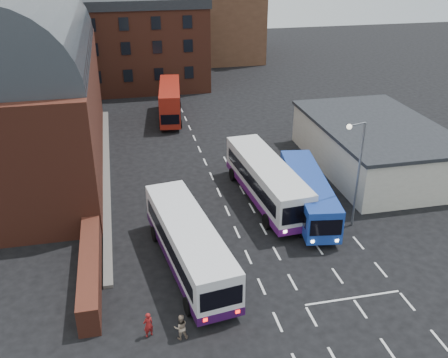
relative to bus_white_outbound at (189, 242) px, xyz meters
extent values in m
plane|color=black|center=(4.02, -2.14, -1.94)|extent=(180.00, 180.00, 0.00)
cube|color=#602B1E|center=(-11.48, 18.86, 3.06)|extent=(12.00, 28.00, 10.00)
cylinder|color=#1E2328|center=(-11.48, 18.86, 8.06)|extent=(12.00, 26.00, 12.00)
cube|color=#602B1E|center=(-6.18, -0.14, -1.04)|extent=(1.20, 10.00, 1.80)
cube|color=beige|center=(19.02, 11.86, 0.06)|extent=(10.00, 16.00, 4.00)
cube|color=#282B30|center=(19.02, 11.86, 2.16)|extent=(10.40, 16.40, 0.30)
cube|color=brown|center=(-1.98, 43.86, 3.56)|extent=(22.00, 10.00, 11.00)
cube|color=brown|center=(10.02, 63.86, 4.06)|extent=(22.00, 22.00, 12.00)
cube|color=white|center=(0.00, 0.00, -0.02)|extent=(4.41, 12.34, 2.74)
cube|color=black|center=(0.00, 0.00, 0.14)|extent=(4.30, 11.16, 0.99)
cylinder|color=black|center=(-1.90, 3.61, -1.40)|extent=(0.46, 1.13, 1.10)
cylinder|color=black|center=(-0.76, -4.43, -1.40)|extent=(0.46, 1.13, 1.10)
cylinder|color=black|center=(0.82, 4.00, -1.40)|extent=(0.46, 1.13, 1.10)
cylinder|color=black|center=(1.96, -4.04, -1.40)|extent=(0.46, 1.13, 1.10)
cube|color=silver|center=(7.41, 7.61, 0.02)|extent=(3.74, 12.55, 2.81)
cube|color=black|center=(7.41, 7.61, 0.19)|extent=(3.71, 11.35, 1.01)
cylinder|color=black|center=(9.11, 3.79, -1.38)|extent=(0.40, 1.15, 1.12)
cylinder|color=black|center=(8.48, 12.09, -1.38)|extent=(0.40, 1.15, 1.12)
cylinder|color=black|center=(6.31, 3.58, -1.38)|extent=(0.40, 1.15, 1.12)
cylinder|color=black|center=(5.67, 11.87, -1.38)|extent=(0.40, 1.15, 1.12)
cube|color=#193A9D|center=(10.02, 5.18, -0.22)|extent=(4.00, 11.06, 2.46)
cube|color=black|center=(10.02, 5.18, -0.08)|extent=(3.89, 9.88, 0.89)
cylinder|color=black|center=(10.74, 1.60, -1.45)|extent=(0.41, 1.01, 0.98)
cylinder|color=black|center=(11.79, 8.80, -1.45)|extent=(0.41, 1.01, 0.98)
cylinder|color=black|center=(8.30, 1.95, -1.45)|extent=(0.41, 1.01, 0.98)
cylinder|color=black|center=(9.36, 9.15, -1.45)|extent=(0.41, 1.01, 0.98)
cube|color=maroon|center=(2.33, 29.37, 0.28)|extent=(3.48, 10.19, 3.54)
cube|color=black|center=(2.33, 29.37, -0.22)|extent=(3.39, 9.01, 0.82)
cylinder|color=black|center=(3.07, 26.07, -1.49)|extent=(0.36, 0.93, 0.91)
cylinder|color=black|center=(3.89, 32.75, -1.49)|extent=(0.36, 0.93, 0.91)
cylinder|color=black|center=(0.81, 26.35, -1.49)|extent=(0.36, 0.93, 0.91)
cylinder|color=black|center=(1.64, 33.02, -1.49)|extent=(0.36, 0.93, 0.91)
cylinder|color=slate|center=(12.62, 2.59, 2.09)|extent=(0.16, 0.16, 8.06)
cylinder|color=slate|center=(11.94, 2.38, 6.12)|extent=(1.38, 0.51, 0.10)
sphere|color=#FFF2CC|center=(11.27, 2.18, 6.07)|extent=(0.36, 0.36, 0.36)
imported|color=maroon|center=(-3.08, -5.67, -1.17)|extent=(0.66, 0.56, 1.54)
imported|color=tan|center=(-1.41, -6.21, -1.19)|extent=(0.75, 0.60, 1.52)
camera|label=1|loc=(-3.50, -26.48, 17.46)|focal=40.00mm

